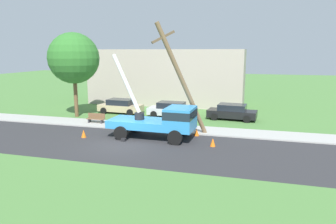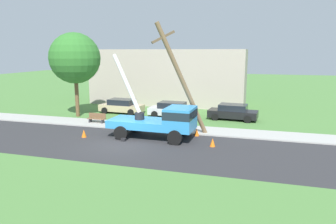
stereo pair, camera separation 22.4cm
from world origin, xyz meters
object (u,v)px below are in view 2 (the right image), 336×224
at_px(leaning_utility_pole, 182,79).
at_px(traffic_cone_behind, 84,133).
at_px(traffic_cone_curbside, 197,132).
at_px(traffic_cone_ahead, 213,142).
at_px(roadside_tree_near, 75,58).
at_px(parked_sedan_black, 233,112).
at_px(park_bench, 97,118).
at_px(parked_sedan_silver, 172,109).
at_px(parked_sedan_tan, 122,106).
at_px(utility_truck, 163,119).

xyz_separation_m(leaning_utility_pole, traffic_cone_behind, (-6.78, -2.23, -3.92)).
bearing_deg(traffic_cone_behind, traffic_cone_curbside, 18.88).
xyz_separation_m(traffic_cone_ahead, roadside_tree_near, (-13.93, 6.16, 5.25)).
relative_size(parked_sedan_black, park_bench, 2.84).
bearing_deg(traffic_cone_curbside, parked_sedan_silver, 120.38).
relative_size(parked_sedan_tan, parked_sedan_silver, 1.00).
bearing_deg(parked_sedan_black, traffic_cone_ahead, -93.60).
xyz_separation_m(parked_sedan_tan, park_bench, (-0.07, -5.03, -0.25)).
bearing_deg(utility_truck, parked_sedan_black, 61.61).
distance_m(parked_sedan_black, roadside_tree_near, 15.49).
distance_m(traffic_cone_curbside, parked_sedan_black, 6.83).
bearing_deg(traffic_cone_ahead, roadside_tree_near, 156.14).
xyz_separation_m(parked_sedan_black, roadside_tree_near, (-14.48, -2.67, 4.82)).
relative_size(traffic_cone_behind, parked_sedan_silver, 0.13).
bearing_deg(leaning_utility_pole, traffic_cone_ahead, -36.24).
distance_m(parked_sedan_black, park_bench, 12.24).
relative_size(traffic_cone_ahead, park_bench, 0.35).
distance_m(utility_truck, traffic_cone_curbside, 2.84).
distance_m(utility_truck, parked_sedan_black, 9.01).
height_order(traffic_cone_ahead, roadside_tree_near, roadside_tree_near).
bearing_deg(roadside_tree_near, parked_sedan_silver, 14.96).
relative_size(traffic_cone_curbside, roadside_tree_near, 0.07).
relative_size(utility_truck, parked_sedan_tan, 1.51).
xyz_separation_m(utility_truck, parked_sedan_tan, (-6.85, 7.99, -0.70)).
xyz_separation_m(parked_sedan_tan, roadside_tree_near, (-3.36, -2.75, 4.82)).
bearing_deg(parked_sedan_black, park_bench, -156.17).
height_order(parked_sedan_silver, roadside_tree_near, roadside_tree_near).
bearing_deg(parked_sedan_tan, traffic_cone_behind, -82.58).
height_order(traffic_cone_behind, roadside_tree_near, roadside_tree_near).
bearing_deg(parked_sedan_silver, traffic_cone_ahead, -58.86).
xyz_separation_m(parked_sedan_silver, park_bench, (-5.50, -4.63, -0.25)).
distance_m(utility_truck, parked_sedan_tan, 10.55).
bearing_deg(traffic_cone_ahead, utility_truck, 166.05).
bearing_deg(leaning_utility_pole, utility_truck, -139.48).
height_order(parked_sedan_tan, parked_sedan_silver, same).
distance_m(parked_sedan_tan, roadside_tree_near, 6.49).
bearing_deg(roadside_tree_near, traffic_cone_behind, -54.94).
bearing_deg(traffic_cone_curbside, leaning_utility_pole, -156.97).
distance_m(traffic_cone_ahead, parked_sedan_black, 8.86).
relative_size(utility_truck, parked_sedan_silver, 1.51).
xyz_separation_m(utility_truck, parked_sedan_silver, (-1.42, 7.58, -0.70)).
xyz_separation_m(traffic_cone_ahead, parked_sedan_silver, (-5.14, 8.51, 0.43)).
distance_m(utility_truck, traffic_cone_behind, 5.90).
distance_m(traffic_cone_curbside, park_bench, 9.24).
xyz_separation_m(traffic_cone_behind, roadside_tree_near, (-4.56, 6.50, 5.25)).
bearing_deg(traffic_cone_ahead, traffic_cone_behind, -177.93).
relative_size(leaning_utility_pole, roadside_tree_near, 1.04).
bearing_deg(traffic_cone_ahead, parked_sedan_tan, 139.86).
height_order(park_bench, roadside_tree_near, roadside_tree_near).
xyz_separation_m(traffic_cone_ahead, park_bench, (-10.64, 3.88, 0.18)).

